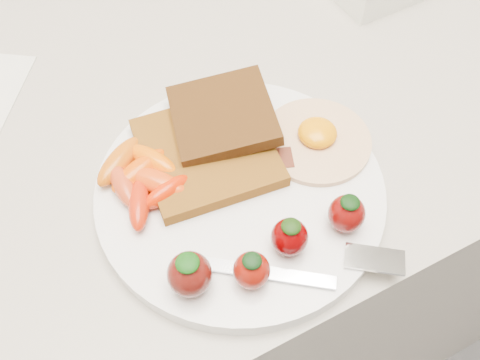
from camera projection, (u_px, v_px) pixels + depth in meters
name	position (u px, v px, depth m)	size (l,w,h in m)	color
counter	(209.00, 261.00, 0.97)	(2.00, 0.60, 0.90)	gray
plate	(240.00, 191.00, 0.50)	(0.27, 0.27, 0.02)	white
toast_lower	(207.00, 152.00, 0.51)	(0.12, 0.12, 0.01)	#513009
toast_upper	(223.00, 115.00, 0.52)	(0.10, 0.10, 0.01)	black
fried_egg	(317.00, 138.00, 0.52)	(0.14, 0.14, 0.02)	#F6E6C4
bacon_strips	(235.00, 165.00, 0.50)	(0.11, 0.06, 0.01)	black
baby_carrots	(141.00, 177.00, 0.49)	(0.08, 0.11, 0.02)	#D94700
strawberries	(263.00, 250.00, 0.44)	(0.18, 0.05, 0.04)	#490D09
fork	(315.00, 266.00, 0.45)	(0.17, 0.10, 0.00)	silver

